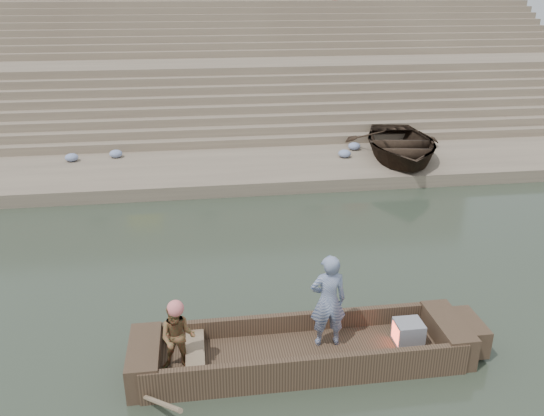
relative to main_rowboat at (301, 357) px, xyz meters
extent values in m
plane|color=#273225|center=(0.92, 1.93, -0.11)|extent=(120.00, 120.00, 0.00)
cube|color=gray|center=(0.92, 9.93, 0.09)|extent=(32.00, 4.00, 0.40)
cube|color=gray|center=(0.92, 17.43, 1.29)|extent=(32.00, 3.00, 2.80)
cube|color=gray|center=(0.92, 24.43, 2.49)|extent=(32.00, 3.00, 5.20)
cube|color=gray|center=(0.92, 12.18, 0.24)|extent=(32.00, 0.50, 0.70)
cube|color=gray|center=(0.92, 12.68, 0.39)|extent=(32.00, 0.50, 1.00)
cube|color=gray|center=(0.92, 13.18, 0.54)|extent=(32.00, 0.50, 1.30)
cube|color=gray|center=(0.92, 13.68, 0.69)|extent=(32.00, 0.50, 1.60)
cube|color=gray|center=(0.92, 14.18, 0.84)|extent=(32.00, 0.50, 1.90)
cube|color=gray|center=(0.92, 14.68, 0.99)|extent=(32.00, 0.50, 2.20)
cube|color=gray|center=(0.92, 15.18, 1.14)|extent=(32.00, 0.50, 2.50)
cube|color=gray|center=(0.92, 15.68, 1.29)|extent=(32.00, 0.50, 2.80)
cube|color=gray|center=(0.92, 19.18, 1.44)|extent=(32.00, 0.50, 3.10)
cube|color=gray|center=(0.92, 19.68, 1.59)|extent=(32.00, 0.50, 3.40)
cube|color=gray|center=(0.92, 20.18, 1.74)|extent=(32.00, 0.50, 3.70)
cube|color=gray|center=(0.92, 20.68, 1.89)|extent=(32.00, 0.50, 4.00)
cube|color=gray|center=(0.92, 21.18, 2.04)|extent=(32.00, 0.50, 4.30)
cube|color=gray|center=(0.92, 21.68, 2.19)|extent=(32.00, 0.50, 4.60)
cube|color=gray|center=(0.92, 22.18, 2.34)|extent=(32.00, 0.50, 4.90)
cube|color=gray|center=(0.92, 22.68, 2.49)|extent=(32.00, 0.50, 5.20)
cube|color=brown|center=(0.00, 0.00, 0.00)|extent=(5.00, 1.30, 0.22)
cube|color=brown|center=(0.00, -0.62, 0.17)|extent=(5.20, 0.12, 0.56)
cube|color=brown|center=(0.00, 0.62, 0.17)|extent=(5.20, 0.12, 0.56)
cube|color=brown|center=(-2.55, 0.00, 0.19)|extent=(0.50, 1.30, 0.60)
cube|color=brown|center=(2.55, 0.00, 0.19)|extent=(0.50, 1.30, 0.60)
cube|color=brown|center=(2.95, 0.00, 0.21)|extent=(0.35, 0.90, 0.50)
cube|color=#937A5B|center=(-1.75, 0.00, 0.29)|extent=(0.30, 1.20, 0.08)
cylinder|color=#937A5B|center=(-2.40, -0.90, 0.19)|extent=(1.03, 2.10, 1.36)
sphere|color=#EE7675|center=(-2.00, -0.15, 1.22)|extent=(0.26, 0.26, 0.26)
imported|color=navy|center=(0.46, 0.17, 0.94)|extent=(0.61, 0.41, 1.67)
imported|color=#236B2E|center=(-2.00, -0.15, 0.70)|extent=(0.62, 0.51, 1.17)
cube|color=gray|center=(1.84, 0.00, 0.31)|extent=(0.46, 0.42, 0.40)
cube|color=#E5593F|center=(1.63, 0.00, 0.31)|extent=(0.04, 0.34, 0.32)
imported|color=#2D2116|center=(5.32, 9.86, 0.79)|extent=(4.20, 5.32, 0.99)
ellipsoid|color=#3F5999|center=(3.49, 10.23, 0.42)|extent=(0.44, 0.44, 0.26)
ellipsoid|color=#3F5999|center=(4.08, 11.10, 0.42)|extent=(0.44, 0.44, 0.26)
ellipsoid|color=#3F5999|center=(-4.33, 11.33, 0.42)|extent=(0.44, 0.44, 0.26)
ellipsoid|color=#3F5999|center=(-5.75, 11.08, 0.42)|extent=(0.44, 0.44, 0.26)
camera|label=1|loc=(-1.55, -7.38, 5.74)|focal=36.06mm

